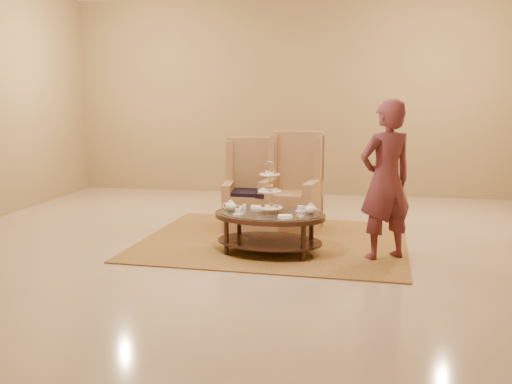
% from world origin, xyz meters
% --- Properties ---
extents(ground, '(8.00, 8.00, 0.00)m').
position_xyz_m(ground, '(0.00, 0.00, 0.00)').
color(ground, '#C2AB90').
rests_on(ground, ground).
extents(ceiling, '(8.00, 8.00, 0.02)m').
position_xyz_m(ceiling, '(0.00, 0.00, 0.00)').
color(ceiling, beige).
rests_on(ceiling, ground).
extents(wall_back, '(8.00, 0.04, 3.50)m').
position_xyz_m(wall_back, '(0.00, 4.00, 1.75)').
color(wall_back, '#9B8154').
rests_on(wall_back, ground).
extents(rug, '(3.29, 2.78, 0.02)m').
position_xyz_m(rug, '(0.19, 0.45, 0.01)').
color(rug, olive).
rests_on(rug, ground).
extents(tea_table, '(1.35, 1.00, 1.05)m').
position_xyz_m(tea_table, '(0.22, -0.10, 0.38)').
color(tea_table, black).
rests_on(tea_table, ground).
extents(armchair_left, '(0.72, 0.74, 1.21)m').
position_xyz_m(armchair_left, '(-0.25, 1.13, 0.41)').
color(armchair_left, '#A77A4E').
rests_on(armchair_left, ground).
extents(armchair_right, '(0.80, 0.82, 1.30)m').
position_xyz_m(armchair_right, '(0.34, 1.17, 0.44)').
color(armchair_right, '#A77A4E').
rests_on(armchair_right, ground).
extents(person, '(0.76, 0.68, 1.73)m').
position_xyz_m(person, '(1.47, -0.09, 0.87)').
color(person, '#5E282F').
rests_on(person, ground).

